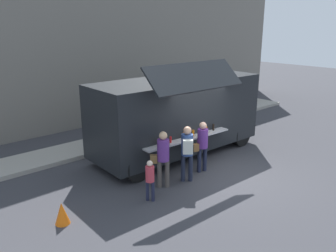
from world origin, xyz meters
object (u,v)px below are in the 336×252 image
food_truck_main (178,114)px  customer_mid_with_backpack (187,149)px  trash_bin (201,112)px  traffic_cone_orange (62,213)px  customer_rear_waiting (163,155)px  child_near_queue (150,177)px  customer_front_ordering (202,143)px

food_truck_main → customer_mid_with_backpack: size_ratio=3.70×
food_truck_main → trash_bin: food_truck_main is taller
traffic_cone_orange → customer_rear_waiting: bearing=-2.4°
food_truck_main → traffic_cone_orange: bearing=-161.7°
trash_bin → customer_rear_waiting: customer_rear_waiting is taller
food_truck_main → customer_rear_waiting: (-2.21, -1.72, -0.51)m
customer_rear_waiting → customer_mid_with_backpack: bearing=-65.4°
child_near_queue → customer_front_ordering: bearing=-26.1°
food_truck_main → customer_front_ordering: 1.87m
trash_bin → customer_mid_with_backpack: customer_mid_with_backpack is taller
traffic_cone_orange → customer_front_ordering: customer_front_ordering is taller
trash_bin → child_near_queue: child_near_queue is taller
trash_bin → child_near_queue: 8.10m
customer_mid_with_backpack → child_near_queue: customer_mid_with_backpack is taller
customer_front_ordering → customer_rear_waiting: bearing=102.3°
customer_front_ordering → customer_rear_waiting: size_ratio=0.98×
customer_mid_with_backpack → trash_bin: bearing=-10.1°
trash_bin → food_truck_main: bearing=-148.3°
customer_front_ordering → food_truck_main: bearing=-5.5°
food_truck_main → child_near_queue: 3.76m
customer_front_ordering → child_near_queue: 2.52m
traffic_cone_orange → customer_rear_waiting: (3.08, -0.13, 0.74)m
child_near_queue → traffic_cone_orange: bearing=131.6°
traffic_cone_orange → customer_rear_waiting: size_ratio=0.32×
customer_rear_waiting → child_near_queue: 0.94m
traffic_cone_orange → child_near_queue: bearing=-12.9°
food_truck_main → traffic_cone_orange: 5.66m
trash_bin → customer_mid_with_backpack: size_ratio=0.59×
trash_bin → child_near_queue: (-6.77, -4.44, 0.19)m
customer_rear_waiting → child_near_queue: customer_rear_waiting is taller
traffic_cone_orange → customer_front_ordering: (4.75, -0.11, 0.71)m
customer_front_ordering → customer_rear_waiting: (-1.68, -0.02, 0.02)m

